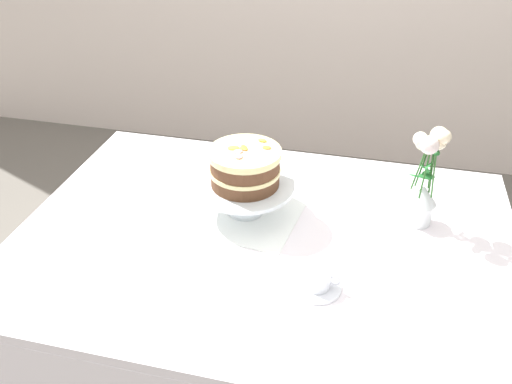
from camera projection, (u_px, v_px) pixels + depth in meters
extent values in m
cube|color=white|center=(265.00, 238.00, 1.51)|extent=(1.40, 1.00, 0.03)
cylinder|color=brown|center=(142.00, 230.00, 2.15)|extent=(0.06, 0.06, 0.71)
cylinder|color=brown|center=(449.00, 276.00, 1.92)|extent=(0.06, 0.06, 0.71)
cube|color=white|center=(246.00, 211.00, 1.59)|extent=(0.36, 0.36, 0.00)
cylinder|color=silver|center=(246.00, 210.00, 1.59)|extent=(0.11, 0.11, 0.01)
cylinder|color=silver|center=(245.00, 198.00, 1.56)|extent=(0.03, 0.03, 0.07)
cylinder|color=silver|center=(245.00, 185.00, 1.54)|extent=(0.29, 0.29, 0.01)
cylinder|color=brown|center=(245.00, 178.00, 1.52)|extent=(0.20, 0.20, 0.04)
cylinder|color=beige|center=(245.00, 170.00, 1.51)|extent=(0.20, 0.20, 0.01)
cylinder|color=brown|center=(245.00, 162.00, 1.50)|extent=(0.20, 0.20, 0.04)
cylinder|color=beige|center=(245.00, 153.00, 1.48)|extent=(0.21, 0.21, 0.02)
ellipsoid|color=orange|center=(244.00, 148.00, 1.48)|extent=(0.03, 0.04, 0.00)
ellipsoid|color=yellow|center=(242.00, 148.00, 1.48)|extent=(0.03, 0.04, 0.00)
ellipsoid|color=pink|center=(238.00, 151.00, 1.47)|extent=(0.03, 0.03, 0.00)
ellipsoid|color=yellow|center=(233.00, 148.00, 1.48)|extent=(0.04, 0.03, 0.00)
ellipsoid|color=orange|center=(267.00, 147.00, 1.49)|extent=(0.03, 0.02, 0.00)
ellipsoid|color=pink|center=(238.00, 156.00, 1.44)|extent=(0.03, 0.04, 0.01)
ellipsoid|color=yellow|center=(262.00, 140.00, 1.52)|extent=(0.03, 0.02, 0.01)
cylinder|color=silver|center=(419.00, 212.00, 1.53)|extent=(0.07, 0.07, 0.07)
cone|color=silver|center=(423.00, 194.00, 1.49)|extent=(0.09, 0.09, 0.06)
cylinder|color=#2D6028|center=(432.00, 168.00, 1.44)|extent=(0.02, 0.01, 0.16)
sphere|color=#F4E3BE|center=(440.00, 143.00, 1.40)|extent=(0.04, 0.04, 0.04)
ellipsoid|color=#236B2D|center=(427.00, 176.00, 1.46)|extent=(0.04, 0.02, 0.01)
cylinder|color=#2D6028|center=(432.00, 164.00, 1.46)|extent=(0.01, 0.02, 0.17)
sphere|color=#F0EBB9|center=(439.00, 135.00, 1.42)|extent=(0.05, 0.05, 0.05)
ellipsoid|color=#236B2D|center=(425.00, 174.00, 1.48)|extent=(0.04, 0.05, 0.01)
cylinder|color=#2D6028|center=(422.00, 167.00, 1.47)|extent=(0.02, 0.02, 0.14)
sphere|color=#EDEBC0|center=(423.00, 143.00, 1.44)|extent=(0.04, 0.04, 0.04)
ellipsoid|color=#236B2D|center=(425.00, 168.00, 1.46)|extent=(0.04, 0.05, 0.01)
cylinder|color=#2D6028|center=(420.00, 166.00, 1.46)|extent=(0.03, 0.01, 0.16)
sphere|color=#F3E6C8|center=(420.00, 139.00, 1.42)|extent=(0.04, 0.04, 0.04)
ellipsoid|color=#236B2D|center=(417.00, 176.00, 1.48)|extent=(0.05, 0.03, 0.01)
cylinder|color=#2D6028|center=(426.00, 170.00, 1.43)|extent=(0.01, 0.03, 0.17)
sphere|color=silver|center=(430.00, 145.00, 1.37)|extent=(0.05, 0.05, 0.05)
ellipsoid|color=#236B2D|center=(428.00, 166.00, 1.42)|extent=(0.03, 0.05, 0.02)
cylinder|color=#2D6028|center=(435.00, 166.00, 1.42)|extent=(0.02, 0.02, 0.19)
sphere|color=beige|center=(444.00, 137.00, 1.36)|extent=(0.04, 0.04, 0.04)
ellipsoid|color=#236B2D|center=(434.00, 151.00, 1.41)|extent=(0.04, 0.04, 0.02)
cylinder|color=white|center=(317.00, 287.00, 1.31)|extent=(0.12, 0.12, 0.01)
cylinder|color=white|center=(317.00, 279.00, 1.30)|extent=(0.07, 0.07, 0.05)
torus|color=white|center=(335.00, 281.00, 1.29)|extent=(0.03, 0.01, 0.03)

